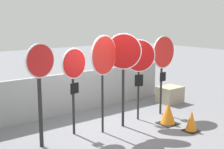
% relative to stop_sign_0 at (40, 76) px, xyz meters
% --- Properties ---
extents(ground_plane, '(40.00, 40.00, 0.00)m').
position_rel_stop_sign_0_xyz_m(ground_plane, '(1.93, 0.01, -1.59)').
color(ground_plane, slate).
extents(fence_back, '(6.68, 0.12, 1.20)m').
position_rel_stop_sign_0_xyz_m(fence_back, '(1.93, 1.78, -0.99)').
color(fence_back, gray).
rests_on(fence_back, ground).
extents(stop_sign_0, '(0.73, 0.21, 2.28)m').
position_rel_stop_sign_0_xyz_m(stop_sign_0, '(0.00, 0.00, 0.00)').
color(stop_sign_0, black).
rests_on(stop_sign_0, ground).
extents(stop_sign_1, '(0.72, 0.17, 2.10)m').
position_rel_stop_sign_0_xyz_m(stop_sign_1, '(0.95, 0.20, -0.05)').
color(stop_sign_1, black).
rests_on(stop_sign_1, ground).
extents(stop_sign_2, '(0.92, 0.29, 2.39)m').
position_rel_stop_sign_0_xyz_m(stop_sign_2, '(1.57, -0.14, 0.22)').
color(stop_sign_2, black).
rests_on(stop_sign_2, ground).
extents(stop_sign_3, '(0.79, 0.49, 2.42)m').
position_rel_stop_sign_0_xyz_m(stop_sign_3, '(2.21, -0.11, 0.20)').
color(stop_sign_3, black).
rests_on(stop_sign_3, ground).
extents(stop_sign_4, '(0.77, 0.46, 2.23)m').
position_rel_stop_sign_0_xyz_m(stop_sign_4, '(2.90, 0.06, 0.07)').
color(stop_sign_4, black).
rests_on(stop_sign_4, ground).
extents(stop_sign_5, '(0.93, 0.14, 2.29)m').
position_rel_stop_sign_0_xyz_m(stop_sign_5, '(3.79, 0.02, 0.09)').
color(stop_sign_5, black).
rests_on(stop_sign_5, ground).
extents(traffic_cone_0, '(0.35, 0.35, 0.53)m').
position_rel_stop_sign_0_xyz_m(traffic_cone_0, '(3.34, -1.39, -1.33)').
color(traffic_cone_0, black).
rests_on(traffic_cone_0, ground).
extents(traffic_cone_1, '(0.47, 0.47, 0.58)m').
position_rel_stop_sign_0_xyz_m(traffic_cone_1, '(3.30, -0.67, -1.30)').
color(traffic_cone_1, black).
rests_on(traffic_cone_1, ground).
extents(storage_crate, '(0.76, 0.63, 0.54)m').
position_rel_stop_sign_0_xyz_m(storage_crate, '(4.95, 0.73, -1.32)').
color(storage_crate, '#9E937A').
rests_on(storage_crate, ground).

